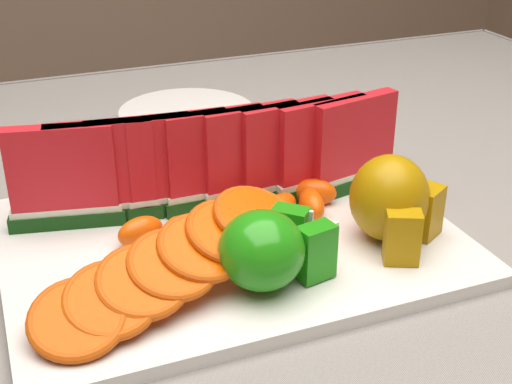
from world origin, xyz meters
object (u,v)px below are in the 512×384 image
Objects in this scene: platter at (230,240)px; fork at (41,156)px; pear_cluster at (392,201)px; side_plate at (187,113)px; apple_cluster at (269,249)px.

platter is 2.05× the size of fork.
side_plate is at bearing 100.03° from pear_cluster.
pear_cluster is at bearing -79.97° from side_plate.
apple_cluster reaches higher than fork.
platter is at bearing -62.93° from fork.
pear_cluster is 0.43m from fork.
fork is (-0.20, -0.07, -0.00)m from side_plate.
platter is 0.30m from fork.
side_plate is 1.17× the size of fork.
platter is 3.73× the size of apple_cluster.
pear_cluster is (0.13, 0.03, 0.01)m from apple_cluster.
side_plate is (0.06, 0.42, -0.04)m from apple_cluster.
fork is (-0.27, 0.33, -0.05)m from pear_cluster.
apple_cluster is 0.55× the size of fork.
apple_cluster is 0.38m from fork.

